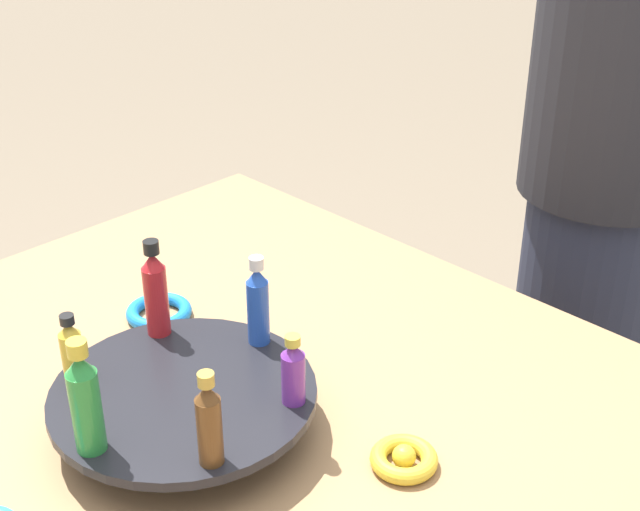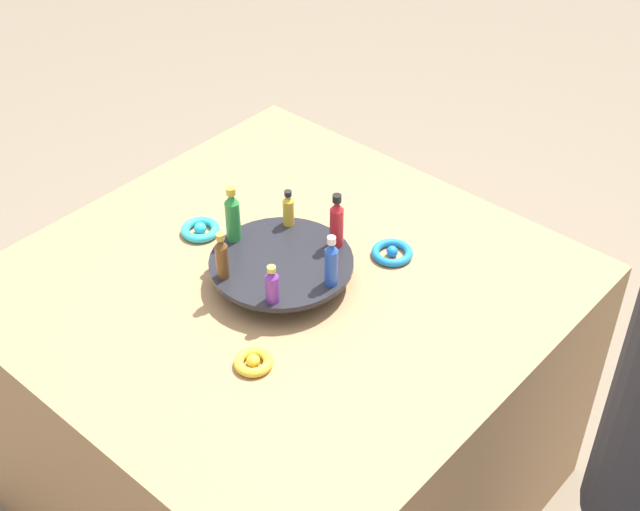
# 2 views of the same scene
# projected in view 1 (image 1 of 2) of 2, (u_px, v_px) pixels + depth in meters

# --- Properties ---
(display_stand) EXTENTS (0.31, 0.31, 0.06)m
(display_stand) POSITION_uv_depth(u_px,v_px,m) (184.00, 403.00, 1.02)
(display_stand) COLOR black
(display_stand) RESTS_ON party_table
(bottle_brown) EXTENTS (0.03, 0.03, 0.11)m
(bottle_brown) POSITION_uv_depth(u_px,v_px,m) (209.00, 422.00, 0.88)
(bottle_brown) COLOR brown
(bottle_brown) RESTS_ON display_stand
(bottle_purple) EXTENTS (0.03, 0.03, 0.09)m
(bottle_purple) POSITION_uv_depth(u_px,v_px,m) (293.00, 372.00, 0.98)
(bottle_purple) COLOR #702D93
(bottle_purple) RESTS_ON display_stand
(bottle_blue) EXTENTS (0.03, 0.03, 0.12)m
(bottle_blue) POSITION_uv_depth(u_px,v_px,m) (258.00, 304.00, 1.08)
(bottle_blue) COLOR #234CAD
(bottle_blue) RESTS_ON display_stand
(bottle_red) EXTENTS (0.03, 0.03, 0.13)m
(bottle_red) POSITION_uv_depth(u_px,v_px,m) (156.00, 292.00, 1.09)
(bottle_red) COLOR #B21E23
(bottle_red) RESTS_ON display_stand
(bottle_gold) EXTENTS (0.03, 0.03, 0.09)m
(bottle_gold) POSITION_uv_depth(u_px,v_px,m) (72.00, 350.00, 1.01)
(bottle_gold) COLOR gold
(bottle_gold) RESTS_ON display_stand
(bottle_green) EXTENTS (0.03, 0.03, 0.13)m
(bottle_green) POSITION_uv_depth(u_px,v_px,m) (85.00, 401.00, 0.90)
(bottle_green) COLOR #288438
(bottle_green) RESTS_ON display_stand
(ribbon_bow_blue) EXTENTS (0.09, 0.09, 0.03)m
(ribbon_bow_blue) POSITION_uv_depth(u_px,v_px,m) (159.00, 312.00, 1.25)
(ribbon_bow_blue) COLOR blue
(ribbon_bow_blue) RESTS_ON party_table
(ribbon_bow_gold) EXTENTS (0.08, 0.08, 0.03)m
(ribbon_bow_gold) POSITION_uv_depth(u_px,v_px,m) (404.00, 459.00, 0.98)
(ribbon_bow_gold) COLOR gold
(ribbon_bow_gold) RESTS_ON party_table
(person_figure) EXTENTS (0.30, 0.30, 1.77)m
(person_figure) POSITION_uv_depth(u_px,v_px,m) (617.00, 107.00, 1.49)
(person_figure) COLOR #282D42
(person_figure) RESTS_ON ground_plane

